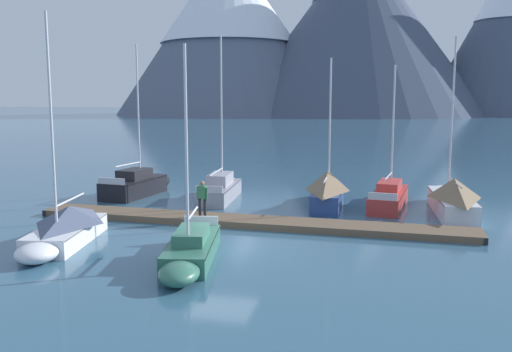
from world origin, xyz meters
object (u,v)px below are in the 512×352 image
(person_on_dock, at_px, (202,196))
(sailboat_end_of_dock, at_px, (451,196))
(sailboat_mid_dock_starboard, at_px, (190,250))
(sailboat_mid_dock_port, at_px, (222,188))
(sailboat_far_berth, at_px, (328,189))
(sailboat_second_berth, at_px, (65,227))
(sailboat_outer_slip, at_px, (390,195))
(sailboat_nearest_berth, at_px, (139,184))

(person_on_dock, bearing_deg, sailboat_end_of_dock, 22.30)
(sailboat_mid_dock_starboard, bearing_deg, sailboat_mid_dock_port, 101.31)
(sailboat_mid_dock_port, relative_size, sailboat_mid_dock_starboard, 1.24)
(sailboat_mid_dock_port, height_order, sailboat_far_berth, sailboat_mid_dock_port)
(sailboat_second_berth, height_order, sailboat_outer_slip, sailboat_second_berth)
(sailboat_second_berth, relative_size, sailboat_far_berth, 1.13)
(sailboat_second_berth, distance_m, sailboat_mid_dock_starboard, 5.91)
(sailboat_second_berth, xyz_separation_m, sailboat_end_of_dock, (15.82, 9.62, 0.21))
(sailboat_outer_slip, bearing_deg, sailboat_mid_dock_starboard, -119.63)
(sailboat_nearest_berth, bearing_deg, sailboat_end_of_dock, -5.27)
(sailboat_mid_dock_starboard, bearing_deg, sailboat_outer_slip, 60.37)
(sailboat_nearest_berth, distance_m, sailboat_mid_dock_port, 5.27)
(sailboat_second_berth, height_order, sailboat_mid_dock_starboard, sailboat_second_berth)
(sailboat_second_berth, height_order, sailboat_far_berth, sailboat_second_berth)
(sailboat_outer_slip, bearing_deg, sailboat_nearest_berth, 179.50)
(sailboat_nearest_berth, bearing_deg, person_on_dock, -46.07)
(sailboat_mid_dock_port, bearing_deg, sailboat_nearest_berth, 178.93)
(sailboat_mid_dock_starboard, bearing_deg, person_on_dock, 104.38)
(sailboat_nearest_berth, distance_m, sailboat_end_of_dock, 17.92)
(sailboat_mid_dock_port, bearing_deg, sailboat_end_of_dock, -7.01)
(sailboat_nearest_berth, distance_m, sailboat_second_berth, 11.44)
(sailboat_outer_slip, xyz_separation_m, sailboat_end_of_dock, (2.98, -1.51, 0.34))
(sailboat_outer_slip, relative_size, person_on_dock, 4.49)
(sailboat_mid_dock_starboard, xyz_separation_m, person_on_dock, (-1.58, 6.17, 0.78))
(sailboat_nearest_berth, xyz_separation_m, sailboat_far_berth, (11.58, -1.18, 0.31))
(sailboat_mid_dock_port, relative_size, sailboat_end_of_dock, 1.05)
(sailboat_mid_dock_starboard, relative_size, sailboat_outer_slip, 1.00)
(sailboat_nearest_berth, height_order, sailboat_end_of_dock, sailboat_nearest_berth)
(sailboat_far_berth, bearing_deg, sailboat_nearest_berth, 174.18)
(sailboat_mid_dock_starboard, bearing_deg, sailboat_far_berth, 71.56)
(sailboat_far_berth, relative_size, sailboat_end_of_dock, 0.89)
(sailboat_mid_dock_starboard, xyz_separation_m, sailboat_end_of_dock, (10.07, 10.95, 0.42))
(sailboat_outer_slip, xyz_separation_m, person_on_dock, (-8.67, -6.29, 0.70))
(sailboat_nearest_berth, xyz_separation_m, sailboat_outer_slip, (14.86, -0.13, -0.09))
(sailboat_nearest_berth, bearing_deg, sailboat_outer_slip, -0.50)
(sailboat_nearest_berth, relative_size, person_on_dock, 5.32)
(sailboat_mid_dock_port, height_order, person_on_dock, sailboat_mid_dock_port)
(sailboat_second_berth, distance_m, sailboat_far_berth, 13.90)
(sailboat_second_berth, bearing_deg, sailboat_far_berth, 46.53)
(sailboat_outer_slip, bearing_deg, person_on_dock, -144.04)
(sailboat_second_berth, relative_size, sailboat_mid_dock_port, 0.96)
(sailboat_mid_dock_port, bearing_deg, sailboat_second_berth, -106.24)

